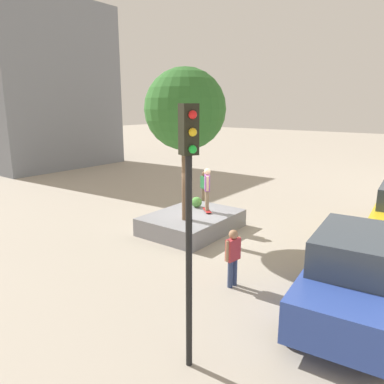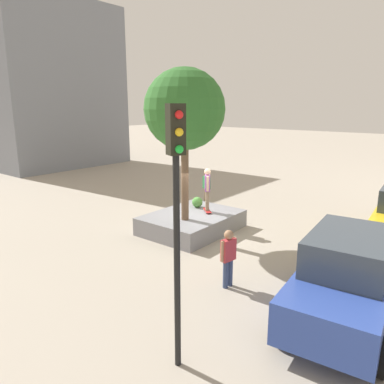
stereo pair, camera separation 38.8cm
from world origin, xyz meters
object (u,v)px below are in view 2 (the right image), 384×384
(planter_ledge, at_px, (192,222))
(traffic_light_corner, at_px, (177,198))
(bystander_watching, at_px, (207,185))
(sedan_parked, at_px, (346,278))
(skateboarder, at_px, (207,186))
(plaza_tree, at_px, (185,110))
(skateboard, at_px, (207,210))
(passerby_with_bag, at_px, (228,254))

(planter_ledge, relative_size, traffic_light_corner, 0.76)
(traffic_light_corner, height_order, bystander_watching, traffic_light_corner)
(sedan_parked, distance_m, bystander_watching, 10.80)
(skateboarder, relative_size, traffic_light_corner, 0.35)
(plaza_tree, distance_m, traffic_light_corner, 7.25)
(skateboard, xyz_separation_m, sedan_parked, (3.34, 6.41, 0.32))
(planter_ledge, bearing_deg, plaza_tree, 18.34)
(planter_ledge, bearing_deg, sedan_parked, 67.91)
(skateboard, xyz_separation_m, passerby_with_bag, (3.65, 3.40, 0.20))
(planter_ledge, bearing_deg, traffic_light_corner, 36.69)
(skateboard, bearing_deg, planter_ledge, -25.10)
(skateboard, bearing_deg, traffic_light_corner, 32.44)
(sedan_parked, relative_size, passerby_with_bag, 2.84)
(skateboard, distance_m, traffic_light_corner, 8.58)
(skateboard, relative_size, sedan_parked, 0.16)
(traffic_light_corner, relative_size, bystander_watching, 2.96)
(skateboarder, bearing_deg, passerby_with_bag, 42.99)
(skateboarder, bearing_deg, planter_ledge, -25.10)
(sedan_parked, relative_size, traffic_light_corner, 0.95)
(skateboarder, xyz_separation_m, traffic_light_corner, (6.90, 4.39, 1.60))
(bystander_watching, height_order, passerby_with_bag, bystander_watching)
(traffic_light_corner, bearing_deg, sedan_parked, 150.41)
(skateboarder, bearing_deg, traffic_light_corner, 32.44)
(planter_ledge, distance_m, plaza_tree, 4.48)
(planter_ledge, distance_m, passerby_with_bag, 4.82)
(skateboard, bearing_deg, passerby_with_bag, 42.99)
(skateboarder, distance_m, bystander_watching, 3.90)
(passerby_with_bag, bearing_deg, sedan_parked, 95.88)
(skateboard, distance_m, passerby_with_bag, 5.00)
(bystander_watching, relative_size, passerby_with_bag, 1.01)
(planter_ledge, height_order, plaza_tree, plaza_tree)
(skateboarder, distance_m, passerby_with_bag, 5.06)
(planter_ledge, height_order, skateboarder, skateboarder)
(plaza_tree, distance_m, bystander_watching, 6.23)
(sedan_parked, relative_size, bystander_watching, 2.80)
(sedan_parked, bearing_deg, skateboarder, -117.55)
(plaza_tree, bearing_deg, passerby_with_bag, 56.26)
(plaza_tree, height_order, traffic_light_corner, plaza_tree)
(plaza_tree, distance_m, passerby_with_bag, 5.64)
(skateboard, height_order, skateboarder, skateboarder)
(skateboard, height_order, sedan_parked, sedan_parked)
(sedan_parked, xyz_separation_m, traffic_light_corner, (3.56, -2.02, 2.29))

